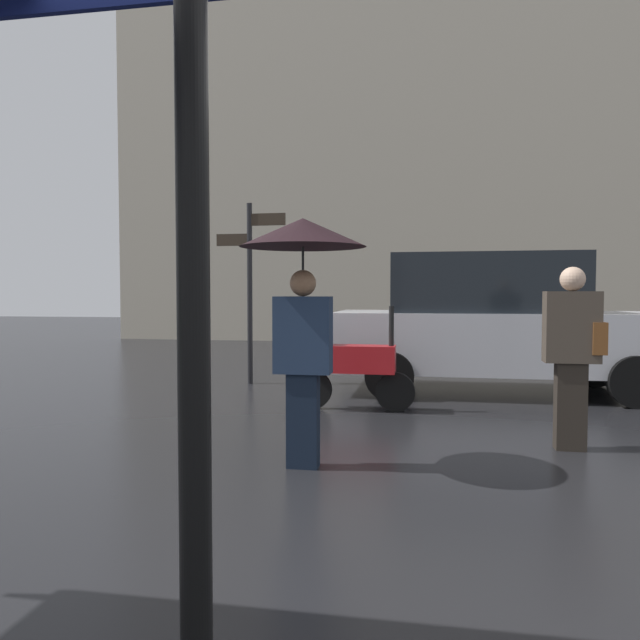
% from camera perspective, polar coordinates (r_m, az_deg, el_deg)
% --- Properties ---
extents(pedestrian_with_umbrella, '(1.00, 1.00, 1.97)m').
position_cam_1_polar(pedestrian_with_umbrella, '(4.64, -1.66, 4.94)').
color(pedestrian_with_umbrella, black).
rests_on(pedestrian_with_umbrella, ground).
extents(pedestrian_with_bag, '(0.50, 0.24, 1.61)m').
position_cam_1_polar(pedestrian_with_bag, '(5.63, 23.29, -2.37)').
color(pedestrian_with_bag, '#2A241E').
rests_on(pedestrian_with_bag, ground).
extents(parked_scooter, '(1.44, 0.32, 1.23)m').
position_cam_1_polar(parked_scooter, '(7.00, 2.88, -4.20)').
color(parked_scooter, black).
rests_on(parked_scooter, ground).
extents(parked_car_left, '(4.54, 1.87, 1.92)m').
position_cam_1_polar(parked_car_left, '(8.53, 16.56, -0.33)').
color(parked_car_left, silver).
rests_on(parked_car_left, ground).
extents(street_signpost, '(1.08, 0.08, 2.75)m').
position_cam_1_polar(street_signpost, '(9.07, -6.78, 4.42)').
color(street_signpost, black).
rests_on(street_signpost, ground).
extents(building_block, '(18.08, 2.39, 14.71)m').
position_cam_1_polar(building_block, '(18.86, 9.75, 20.98)').
color(building_block, '#B2A893').
rests_on(building_block, ground).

